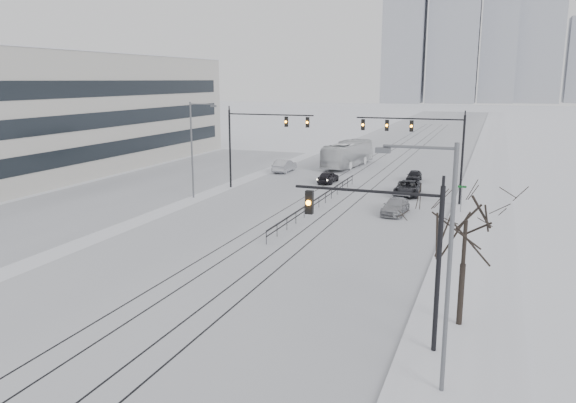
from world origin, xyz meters
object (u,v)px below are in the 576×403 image
object	(u,v)px
sedan_nb_right	(395,206)
sedan_nb_front	(408,188)
sedan_sb_inner	(328,177)
traffic_mast_near	(398,243)
bare_tree	(465,232)
sedan_sb_outer	(284,166)
box_truck	(348,154)
sedan_nb_far	(414,176)

from	to	relation	value
sedan_nb_right	sedan_nb_front	bearing A→B (deg)	94.07
sedan_sb_inner	sedan_nb_right	bearing A→B (deg)	129.30
traffic_mast_near	sedan_nb_front	size ratio (longest dim) A/B	1.40
bare_tree	sedan_sb_outer	bearing A→B (deg)	121.01
sedan_sb_outer	box_truck	size ratio (longest dim) A/B	0.40
sedan_nb_right	sedan_nb_far	size ratio (longest dim) A/B	1.24
box_truck	bare_tree	bearing A→B (deg)	117.76
bare_tree	sedan_nb_front	xyz separation A→B (m)	(-6.75, 29.17, -3.80)
traffic_mast_near	sedan_nb_right	size ratio (longest dim) A/B	1.58
sedan_sb_inner	box_truck	size ratio (longest dim) A/B	0.34
traffic_mast_near	sedan_sb_outer	xyz separation A→B (m)	(-20.53, 41.18, -3.80)
box_truck	sedan_sb_outer	bearing A→B (deg)	55.10
sedan_nb_front	sedan_nb_far	distance (m)	7.96
sedan_nb_front	box_truck	bearing A→B (deg)	120.26
bare_tree	sedan_nb_far	world-z (taller)	bare_tree
sedan_sb_inner	sedan_nb_front	size ratio (longest dim) A/B	0.78
sedan_nb_front	sedan_nb_right	xyz separation A→B (m)	(0.24, -8.19, -0.05)
box_truck	traffic_mast_near	bearing A→B (deg)	113.97
sedan_sb_inner	sedan_nb_right	xyz separation A→B (m)	(9.34, -11.87, -0.02)
sedan_nb_right	box_truck	size ratio (longest dim) A/B	0.38
bare_tree	sedan_nb_right	bearing A→B (deg)	107.24
traffic_mast_near	sedan_sb_inner	distance (m)	38.49
sedan_sb_outer	sedan_nb_far	bearing A→B (deg)	176.28
sedan_nb_right	box_truck	bearing A→B (deg)	115.63
sedan_nb_front	sedan_nb_right	world-z (taller)	sedan_nb_front
bare_tree	sedan_sb_inner	size ratio (longest dim) A/B	1.57
sedan_sb_inner	sedan_sb_outer	xyz separation A→B (m)	(-7.09, 5.33, 0.10)
sedan_sb_inner	box_truck	bearing A→B (deg)	-84.40
sedan_sb_inner	box_truck	world-z (taller)	box_truck
sedan_sb_outer	sedan_nb_right	distance (m)	23.79
sedan_nb_front	box_truck	size ratio (longest dim) A/B	0.43
bare_tree	sedan_sb_outer	size ratio (longest dim) A/B	1.33
sedan_nb_front	sedan_sb_outer	bearing A→B (deg)	148.69
sedan_sb_inner	sedan_nb_right	world-z (taller)	sedan_sb_inner
sedan_nb_right	sedan_nb_far	distance (m)	16.15
traffic_mast_near	box_truck	xyz separation A→B (m)	(-14.40, 47.96, -2.95)
bare_tree	sedan_nb_front	distance (m)	30.18
sedan_nb_front	sedan_nb_far	bearing A→B (deg)	91.31
sedan_sb_inner	sedan_nb_right	size ratio (longest dim) A/B	0.87
bare_tree	sedan_nb_far	bearing A→B (deg)	101.05
sedan_sb_inner	sedan_sb_outer	size ratio (longest dim) A/B	0.84
sedan_sb_inner	sedan_nb_right	distance (m)	15.10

